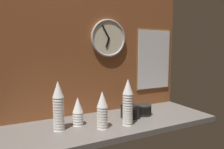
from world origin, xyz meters
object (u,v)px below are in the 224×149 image
at_px(cup_stack_left, 58,106).
at_px(cup_stack_center_right, 128,102).
at_px(menu_board, 154,60).
at_px(cup_stack_center, 102,110).
at_px(bowl_stack_right, 144,109).
at_px(napkin_dispenser, 130,112).
at_px(wall_clock, 109,38).
at_px(cup_stack_center_left, 78,111).

height_order(cup_stack_left, cup_stack_center_right, same).
bearing_deg(menu_board, cup_stack_left, -165.99).
bearing_deg(cup_stack_center, bowl_stack_right, 14.49).
relative_size(cup_stack_left, cup_stack_center, 1.29).
bearing_deg(napkin_dispenser, cup_stack_left, 178.00).
distance_m(cup_stack_left, napkin_dispenser, 0.55).
distance_m(cup_stack_center, menu_board, 0.84).
bearing_deg(napkin_dispenser, wall_clock, 104.05).
relative_size(cup_stack_left, cup_stack_center_right, 1.00).
xyz_separation_m(cup_stack_center_right, bowl_stack_right, (0.23, 0.13, -0.12)).
xyz_separation_m(cup_stack_center_left, wall_clock, (0.34, 0.21, 0.53)).
bearing_deg(bowl_stack_right, cup_stack_center_right, -151.03).
xyz_separation_m(bowl_stack_right, wall_clock, (-0.21, 0.23, 0.58)).
bearing_deg(cup_stack_center, cup_stack_center_right, -5.79).
xyz_separation_m(cup_stack_center_left, menu_board, (0.83, 0.22, 0.34)).
bearing_deg(wall_clock, bowl_stack_right, -46.98).
height_order(cup_stack_center_left, cup_stack_center, cup_stack_center).
bearing_deg(napkin_dispenser, menu_board, 31.44).
height_order(cup_stack_center, bowl_stack_right, cup_stack_center).
bearing_deg(cup_stack_center, cup_stack_left, 159.40).
height_order(cup_stack_left, cup_stack_center, cup_stack_left).
distance_m(cup_stack_left, cup_stack_center, 0.29).
bearing_deg(wall_clock, cup_stack_left, -154.08).
bearing_deg(cup_stack_center_right, cup_stack_center_left, 155.37).
bearing_deg(napkin_dispenser, cup_stack_center_left, 173.61).
distance_m(cup_stack_center_right, cup_stack_center, 0.19).
xyz_separation_m(cup_stack_center_right, cup_stack_center_left, (-0.32, 0.15, -0.06)).
bearing_deg(bowl_stack_right, cup_stack_center, -165.51).
distance_m(cup_stack_center_left, cup_stack_center, 0.19).
distance_m(cup_stack_left, bowl_stack_right, 0.70).
distance_m(bowl_stack_right, wall_clock, 0.66).
height_order(cup_stack_center_left, menu_board, menu_board).
distance_m(menu_board, napkin_dispenser, 0.63).
bearing_deg(cup_stack_center_left, wall_clock, 31.26).
bearing_deg(cup_stack_center_left, bowl_stack_right, -2.06).
bearing_deg(bowl_stack_right, napkin_dispenser, -170.33).
bearing_deg(cup_stack_center_right, wall_clock, 86.94).
height_order(cup_stack_left, wall_clock, wall_clock).
height_order(cup_stack_center_left, bowl_stack_right, cup_stack_center_left).
relative_size(cup_stack_center_left, menu_board, 0.35).
xyz_separation_m(cup_stack_center_right, wall_clock, (0.02, 0.35, 0.47)).
distance_m(cup_stack_left, cup_stack_center_left, 0.16).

